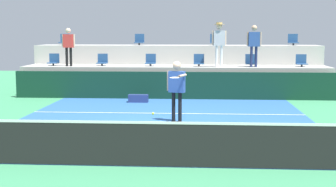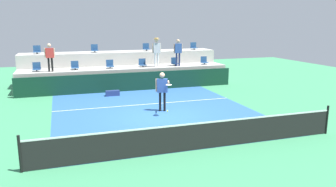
{
  "view_description": "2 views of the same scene",
  "coord_description": "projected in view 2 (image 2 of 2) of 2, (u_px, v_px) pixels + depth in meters",
  "views": [
    {
      "loc": [
        1.09,
        -13.17,
        2.63
      ],
      "look_at": [
        0.31,
        -1.73,
        1.19
      ],
      "focal_mm": 51.08,
      "sensor_mm": 36.0,
      "label": 1
    },
    {
      "loc": [
        -4.01,
        -13.3,
        4.05
      ],
      "look_at": [
        0.03,
        -1.0,
        1.26
      ],
      "focal_mm": 35.47,
      "sensor_mm": 36.0,
      "label": 2
    }
  ],
  "objects": [
    {
      "name": "stadium_chair_upper_left",
      "position": [
        95.0,
        49.0,
        21.79
      ],
      "size": [
        0.44,
        0.4,
        0.52
      ],
      "color": "#2D2D33",
      "rests_on": "seating_tier_upper"
    },
    {
      "name": "spectator_with_hat",
      "position": [
        157.0,
        49.0,
        20.85
      ],
      "size": [
        0.62,
        0.51,
        1.85
      ],
      "color": "white",
      "rests_on": "seating_tier_lower"
    },
    {
      "name": "sponsor_backboard",
      "position": [
        131.0,
        82.0,
        19.89
      ],
      "size": [
        13.0,
        0.16,
        1.1
      ],
      "primitive_type": "cube",
      "color": "#0F3323",
      "rests_on": "ground_plane"
    },
    {
      "name": "court_inner_paint",
      "position": [
        154.0,
        111.0,
        15.36
      ],
      "size": [
        9.0,
        10.0,
        0.01
      ],
      "primitive_type": "cube",
      "color": "#285693",
      "rests_on": "ground_plane"
    },
    {
      "name": "seating_tier_upper",
      "position": [
        122.0,
        67.0,
        22.66
      ],
      "size": [
        13.0,
        1.8,
        2.1
      ],
      "primitive_type": "cube",
      "color": "#ADAAA3",
      "rests_on": "ground_plane"
    },
    {
      "name": "stadium_chair_lower_mid_left",
      "position": [
        110.0,
        65.0,
        20.52
      ],
      "size": [
        0.44,
        0.4,
        0.52
      ],
      "color": "#2D2D33",
      "rests_on": "seating_tier_lower"
    },
    {
      "name": "stadium_chair_upper_right",
      "position": [
        146.0,
        48.0,
        22.86
      ],
      "size": [
        0.44,
        0.4,
        0.52
      ],
      "color": "#2D2D33",
      "rests_on": "seating_tier_upper"
    },
    {
      "name": "spectator_leaning_on_rail",
      "position": [
        178.0,
        50.0,
        21.31
      ],
      "size": [
        0.6,
        0.24,
        1.73
      ],
      "color": "navy",
      "rests_on": "seating_tier_lower"
    },
    {
      "name": "stadium_chair_upper_far_right",
      "position": [
        194.0,
        47.0,
        23.94
      ],
      "size": [
        0.44,
        0.4,
        0.52
      ],
      "color": "#2D2D33",
      "rests_on": "seating_tier_upper"
    },
    {
      "name": "stadium_chair_lower_right",
      "position": [
        175.0,
        62.0,
        21.82
      ],
      "size": [
        0.44,
        0.4,
        0.52
      ],
      "color": "#2D2D33",
      "rests_on": "seating_tier_lower"
    },
    {
      "name": "spectator_in_white",
      "position": [
        50.0,
        55.0,
        18.95
      ],
      "size": [
        0.57,
        0.23,
        1.61
      ],
      "color": "black",
      "rests_on": "seating_tier_lower"
    },
    {
      "name": "ground_plane",
      "position": [
        160.0,
        117.0,
        14.43
      ],
      "size": [
        40.0,
        40.0,
        0.0
      ],
      "primitive_type": "plane",
      "color": "#388456"
    },
    {
      "name": "stadium_chair_lower_left",
      "position": [
        75.0,
        66.0,
        19.88
      ],
      "size": [
        0.44,
        0.4,
        0.52
      ],
      "color": "#2D2D33",
      "rests_on": "seating_tier_lower"
    },
    {
      "name": "stadium_chair_lower_far_right",
      "position": [
        204.0,
        61.0,
        22.46
      ],
      "size": [
        0.44,
        0.4,
        0.52
      ],
      "color": "#2D2D33",
      "rests_on": "seating_tier_lower"
    },
    {
      "name": "equipment_bag",
      "position": [
        113.0,
        93.0,
        18.58
      ],
      "size": [
        0.76,
        0.28,
        0.3
      ],
      "primitive_type": "cube",
      "color": "navy",
      "rests_on": "ground_plane"
    },
    {
      "name": "tennis_ball",
      "position": [
        167.0,
        111.0,
        13.04
      ],
      "size": [
        0.07,
        0.07,
        0.07
      ],
      "color": "#CCE033"
    },
    {
      "name": "court_service_line",
      "position": [
        146.0,
        104.0,
        16.66
      ],
      "size": [
        9.0,
        0.06,
        0.0
      ],
      "primitive_type": "cube",
      "color": "white",
      "rests_on": "ground_plane"
    },
    {
      "name": "seating_tier_lower",
      "position": [
        127.0,
        77.0,
        21.08
      ],
      "size": [
        13.0,
        1.8,
        1.25
      ],
      "primitive_type": "cube",
      "color": "#ADAAA3",
      "rests_on": "ground_plane"
    },
    {
      "name": "stadium_chair_lower_mid_right",
      "position": [
        142.0,
        63.0,
        21.15
      ],
      "size": [
        0.44,
        0.4,
        0.52
      ],
      "color": "#2D2D33",
      "rests_on": "seating_tier_lower"
    },
    {
      "name": "stadium_chair_upper_far_left",
      "position": [
        37.0,
        50.0,
        20.71
      ],
      "size": [
        0.44,
        0.4,
        0.52
      ],
      "color": "#2D2D33",
      "rests_on": "seating_tier_upper"
    },
    {
      "name": "tennis_player",
      "position": [
        162.0,
        88.0,
        15.14
      ],
      "size": [
        0.61,
        1.33,
        1.81
      ],
      "color": "black",
      "rests_on": "ground_plane"
    },
    {
      "name": "tennis_net",
      "position": [
        196.0,
        135.0,
        10.61
      ],
      "size": [
        10.48,
        0.08,
        1.07
      ],
      "color": "black",
      "rests_on": "ground_plane"
    },
    {
      "name": "stadium_chair_lower_far_left",
      "position": [
        37.0,
        68.0,
        19.22
      ],
      "size": [
        0.44,
        0.4,
        0.52
      ],
      "color": "#2D2D33",
      "rests_on": "seating_tier_lower"
    }
  ]
}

